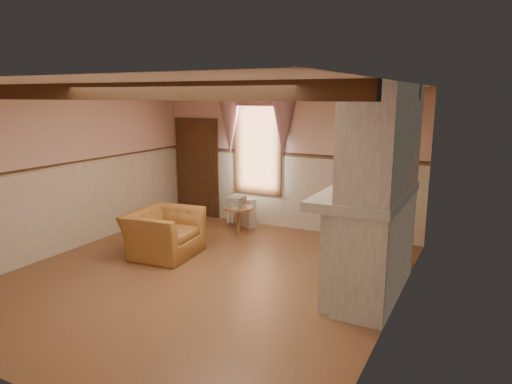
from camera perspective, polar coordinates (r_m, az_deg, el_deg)
The scene contains 26 objects.
floor at distance 7.00m, azimuth -6.70°, elevation -10.40°, with size 5.50×6.00×0.01m, color brown.
ceiling at distance 6.47m, azimuth -7.31°, elevation 13.18°, with size 5.50×6.00×0.01m, color silver.
wall_back at distance 9.19m, azimuth 3.65°, elevation 4.11°, with size 5.50×0.02×2.80m, color tan.
wall_front at distance 4.53m, azimuth -29.05°, elevation -5.65°, with size 5.50×0.02×2.80m, color tan.
wall_left at distance 8.44m, azimuth -22.60°, elevation 2.51°, with size 0.02×6.00×2.80m, color tan.
wall_right at distance 5.55m, azimuth 17.16°, elevation -1.62°, with size 0.02×6.00×2.80m, color tan.
wainscot at distance 6.75m, azimuth -6.85°, elevation -4.50°, with size 5.50×6.00×1.50m, color beige, non-canonical shape.
chair_rail at distance 6.57m, azimuth -7.01°, elevation 1.78°, with size 5.50×6.00×0.08m, color black, non-canonical shape.
firebox at distance 6.54m, azimuth 11.11°, elevation -7.94°, with size 0.20×0.95×0.90m, color black.
armchair at distance 7.86m, azimuth -11.44°, elevation -5.08°, with size 1.17×1.02×0.76m, color #9E662D.
side_table at distance 8.86m, azimuth -2.21°, elevation -3.61°, with size 0.58×0.58×0.55m, color brown.
book_stack at distance 8.78m, azimuth -2.41°, elevation -1.23°, with size 0.26×0.32×0.20m, color #B7AD8C.
radiator at distance 9.50m, azimuth -1.70°, elevation -2.38°, with size 0.70×0.18×0.60m, color silver.
bowl at distance 5.99m, azimuth 13.11°, elevation 0.20°, with size 0.36×0.36×0.09m, color brown.
mantel_clock at distance 6.85m, azimuth 15.05°, elevation 2.03°, with size 0.14×0.24×0.20m, color black.
oil_lamp at distance 6.57m, azimuth 14.53°, elevation 2.01°, with size 0.11×0.11×0.28m, color #C58637.
candle_red at distance 5.57m, azimuth 12.00°, elevation -0.23°, with size 0.06×0.06×0.16m, color #AA1422.
jar_yellow at distance 6.03m, azimuth 13.23°, elevation 0.44°, with size 0.06×0.06×0.12m, color gold.
fireplace at distance 6.18m, azimuth 15.24°, elevation -0.14°, with size 0.85×2.00×2.80m, color gray.
mantel at distance 6.23m, azimuth 13.60°, elevation -0.34°, with size 1.05×2.05×0.12m, color gray.
overmantel_mirror at distance 6.18m, azimuth 12.21°, elevation 5.36°, with size 0.06×1.44×1.04m, color silver.
door at distance 10.21m, azimuth -7.36°, elevation 2.85°, with size 1.10×0.10×2.10m, color black.
window at distance 9.39m, azimuth 0.23°, elevation 5.84°, with size 1.06×0.08×2.02m, color white.
window_drapes at distance 9.26m, azimuth -0.03°, elevation 9.48°, with size 1.30×0.14×1.40m, color gray.
ceiling_beam_front at distance 5.53m, azimuth -14.54°, elevation 12.09°, with size 5.50×0.18×0.20m, color black.
ceiling_beam_back at distance 7.49m, azimuth -1.94°, elevation 12.33°, with size 5.50×0.18×0.20m, color black.
Camera 1 is at (3.68, -5.33, 2.65)m, focal length 32.00 mm.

